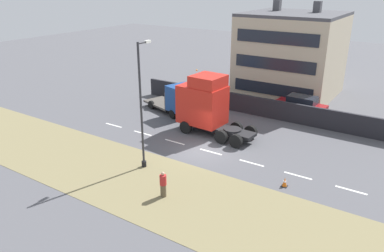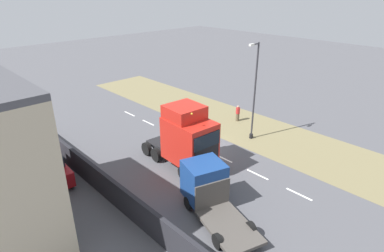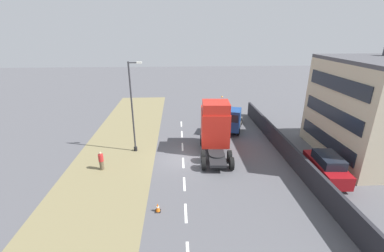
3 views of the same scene
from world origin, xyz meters
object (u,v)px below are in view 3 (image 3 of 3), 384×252
at_px(lorry_cab, 215,126).
at_px(lamp_post, 133,112).
at_px(pedestrian, 101,161).
at_px(flatbed_truck, 230,120).
at_px(parked_car, 326,167).
at_px(traffic_cone_lead, 158,208).

relative_size(lorry_cab, lamp_post, 0.80).
bearing_deg(pedestrian, flatbed_truck, 31.51).
xyz_separation_m(lorry_cab, flatbed_truck, (2.25, 4.16, -0.88)).
bearing_deg(pedestrian, lamp_post, 55.33).
xyz_separation_m(parked_car, lamp_post, (-15.07, 5.51, 2.87)).
bearing_deg(pedestrian, parked_car, -7.29).
bearing_deg(flatbed_truck, lamp_post, 40.26).
distance_m(lamp_post, pedestrian, 5.04).
distance_m(lorry_cab, lamp_post, 7.44).
height_order(flatbed_truck, parked_car, flatbed_truck).
relative_size(lorry_cab, pedestrian, 4.16).
height_order(parked_car, pedestrian, parked_car).
bearing_deg(parked_car, flatbed_truck, 123.63).
height_order(flatbed_truck, lamp_post, lamp_post).
relative_size(flatbed_truck, lamp_post, 0.75).
relative_size(parked_car, pedestrian, 2.89).
bearing_deg(traffic_cone_lead, flatbed_truck, 61.17).
xyz_separation_m(flatbed_truck, traffic_cone_lead, (-6.97, -12.65, -1.21)).
height_order(pedestrian, traffic_cone_lead, pedestrian).
xyz_separation_m(flatbed_truck, parked_car, (5.52, -9.47, -0.53)).
bearing_deg(lamp_post, pedestrian, -124.67).
bearing_deg(parked_car, lamp_post, 163.31).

